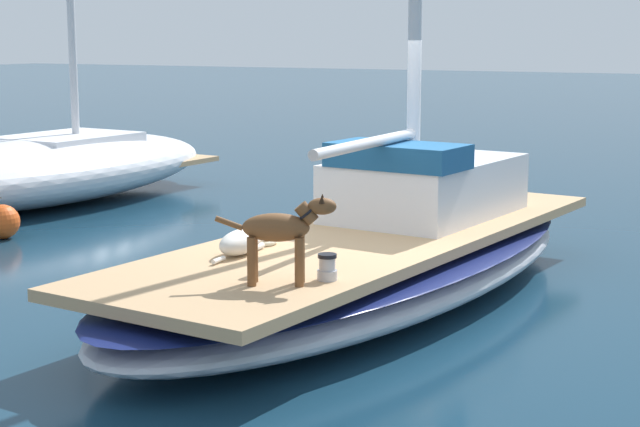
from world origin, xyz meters
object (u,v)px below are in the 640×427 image
Objects in this scene: deck_winch at (327,268)px; sailboat_main at (367,266)px; dog_white at (242,242)px; dog_brown at (282,231)px; mooring_buoy at (2,222)px; coiled_rope at (260,242)px; moored_boat_port_side at (46,168)px.

sailboat_main is at bearing 105.58° from deck_winch.
dog_white reaches higher than deck_winch.
dog_brown is at bearing -82.64° from sailboat_main.
mooring_buoy is (-5.37, 0.59, -0.12)m from sailboat_main.
sailboat_main is at bearing 54.51° from coiled_rope.
mooring_buoy is (-4.78, 1.95, -0.55)m from dog_white.
deck_winch is (0.53, -1.89, 0.42)m from sailboat_main.
deck_winch is at bearing -22.81° from mooring_buoy.
deck_winch is at bearing -33.66° from moored_boat_port_side.
dog_white is 1.23m from dog_brown.
moored_boat_port_side is at bearing 121.23° from mooring_buoy.
moored_boat_port_side is at bearing 156.18° from sailboat_main.
dog_white is at bearing 136.77° from dog_brown.
deck_winch is 1.53m from coiled_rope.
dog_white is at bearing -113.37° from sailboat_main.
sailboat_main is 23.01× the size of coiled_rope.
coiled_rope is at bearing 127.32° from dog_brown.
dog_brown is 4.22× the size of deck_winch.
sailboat_main is at bearing -23.82° from moored_boat_port_side.
deck_winch is at bearing -38.79° from coiled_rope.
dog_white is 7.63m from moored_boat_port_side.
moored_boat_port_side is (-7.36, 4.90, -0.22)m from deck_winch.
dog_white is 1.08× the size of dog_brown.
coiled_rope is 0.05× the size of moored_boat_port_side.
dog_white is at bearing -79.57° from coiled_rope.
mooring_buoy is at bearing 157.19° from deck_winch.
dog_brown is (0.87, -0.81, 0.32)m from dog_white.
sailboat_main is 16.95× the size of mooring_buoy.
coiled_rope is (-0.66, -0.93, 0.35)m from sailboat_main.
deck_winch is 0.48× the size of mooring_buoy.
sailboat_main is at bearing 97.36° from dog_brown.
sailboat_main is 1.19m from coiled_rope.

